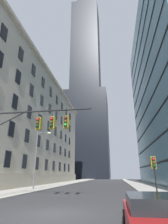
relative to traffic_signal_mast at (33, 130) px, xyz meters
The scene contains 7 objects.
ground_plane 7.38m from the traffic_signal_mast, 46.94° to the right, with size 102.00×160.00×0.10m, color #303033.
station_building 27.13m from the traffic_signal_mast, 122.77° to the left, with size 13.59×63.05×25.52m.
dark_skyscraper 107.37m from the traffic_signal_mast, 95.54° to the left, with size 24.70×24.70×226.60m.
traffic_signal_mast is the anchor object (origin of this frame).
traffic_light_near_right 10.87m from the traffic_signal_mast, 17.43° to the left, with size 0.40×0.63×3.38m.
street_lamppost 12.20m from the traffic_signal_mast, 110.18° to the left, with size 2.17×0.32×7.94m.
parked_car 11.86m from the traffic_signal_mast, 43.12° to the right, with size 1.95×4.65×1.38m.
Camera 1 is at (3.44, -10.90, 2.00)m, focal length 29.79 mm.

